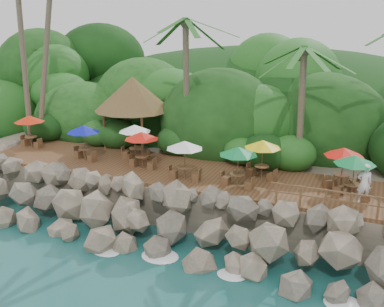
% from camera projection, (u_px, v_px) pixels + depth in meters
% --- Properties ---
extents(ground, '(140.00, 140.00, 0.00)m').
position_uv_depth(ground, '(140.00, 261.00, 20.43)').
color(ground, '#19514F').
rests_on(ground, ground).
extents(land_base, '(32.00, 25.20, 2.10)m').
position_uv_depth(land_base, '(243.00, 148.00, 34.21)').
color(land_base, gray).
rests_on(land_base, ground).
extents(jungle_hill, '(44.80, 28.00, 15.40)m').
position_uv_depth(jungle_hill, '(267.00, 138.00, 41.11)').
color(jungle_hill, '#143811').
rests_on(jungle_hill, ground).
extents(seawall, '(29.00, 4.00, 2.30)m').
position_uv_depth(seawall, '(160.00, 220.00, 21.85)').
color(seawall, gray).
rests_on(seawall, ground).
extents(terrace, '(26.00, 5.00, 0.20)m').
position_uv_depth(terrace, '(192.00, 174.00, 25.07)').
color(terrace, brown).
rests_on(terrace, land_base).
extents(jungle_foliage, '(44.00, 16.00, 12.00)m').
position_uv_depth(jungle_foliage, '(239.00, 165.00, 33.63)').
color(jungle_foliage, '#143811').
rests_on(jungle_foliage, ground).
extents(foam_line, '(25.20, 0.80, 0.06)m').
position_uv_depth(foam_line, '(144.00, 257.00, 20.68)').
color(foam_line, white).
rests_on(foam_line, ground).
extents(palapa, '(5.08, 5.08, 4.60)m').
position_uv_depth(palapa, '(133.00, 94.00, 29.36)').
color(palapa, brown).
rests_on(palapa, ground).
extents(dining_clusters, '(22.20, 4.13, 2.13)m').
position_uv_depth(dining_clusters, '(187.00, 142.00, 24.56)').
color(dining_clusters, brown).
rests_on(dining_clusters, terrace).
extents(railing, '(8.30, 0.10, 1.00)m').
position_uv_depth(railing, '(365.00, 203.00, 19.39)').
color(railing, brown).
rests_on(railing, terrace).
extents(waiter, '(0.80, 0.66, 1.89)m').
position_uv_depth(waiter, '(364.00, 183.00, 20.73)').
color(waiter, white).
rests_on(waiter, terrace).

